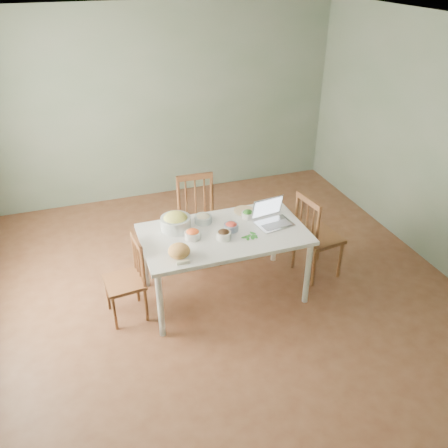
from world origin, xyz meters
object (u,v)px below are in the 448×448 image
object	(u,v)px
chair_left	(124,280)
bowl_squash	(176,221)
bread_boule	(179,251)
laptop	(275,214)
chair_far	(200,222)
dining_table	(224,264)
chair_right	(319,235)

from	to	relation	value
chair_left	bowl_squash	bearing A→B (deg)	105.62
bread_boule	laptop	bearing A→B (deg)	13.04
chair_far	laptop	world-z (taller)	chair_far
laptop	chair_far	bearing A→B (deg)	121.56
dining_table	bread_boule	world-z (taller)	bread_boule
bread_boule	bowl_squash	distance (m)	0.51
chair_left	chair_right	bearing A→B (deg)	85.28
chair_right	bowl_squash	xyz separation A→B (m)	(-1.57, 0.21, 0.36)
chair_left	chair_right	distance (m)	2.17
chair_left	chair_right	xyz separation A→B (m)	(2.17, 0.03, 0.07)
chair_right	laptop	bearing A→B (deg)	86.57
bread_boule	bowl_squash	world-z (taller)	bowl_squash
bowl_squash	dining_table	bearing A→B (deg)	-27.54
dining_table	chair_left	bearing A→B (deg)	-179.80
chair_left	laptop	bearing A→B (deg)	83.86
dining_table	chair_far	xyz separation A→B (m)	(-0.05, 0.70, 0.13)
chair_left	chair_far	bearing A→B (deg)	120.07
chair_right	laptop	world-z (taller)	laptop
chair_far	laptop	size ratio (longest dim) A/B	2.89
bowl_squash	laptop	xyz separation A→B (m)	(0.99, -0.25, 0.04)
chair_left	bowl_squash	size ratio (longest dim) A/B	2.84
chair_right	bread_boule	distance (m)	1.72
bowl_squash	chair_far	bearing A→B (deg)	50.89
laptop	dining_table	bearing A→B (deg)	169.47
dining_table	bread_boule	distance (m)	0.75
dining_table	laptop	bearing A→B (deg)	-2.40
chair_far	dining_table	bearing A→B (deg)	-83.02
chair_far	bread_boule	xyz separation A→B (m)	(-0.48, -0.97, 0.33)
dining_table	chair_left	size ratio (longest dim) A/B	1.90
bread_boule	laptop	distance (m)	1.11
dining_table	chair_left	xyz separation A→B (m)	(-1.04, -0.00, 0.05)
chair_left	bowl_squash	distance (m)	0.78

